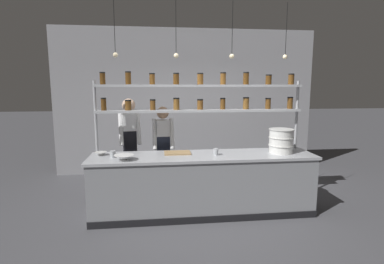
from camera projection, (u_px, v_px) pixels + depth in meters
ground_plane at (203, 212)px, 4.66m from camera, size 40.00×40.00×0.00m
back_wall at (187, 102)px, 6.74m from camera, size 5.79×0.12×3.20m
prep_counter at (203, 184)px, 4.59m from camera, size 3.39×0.76×0.92m
spice_shelf_unit at (201, 100)px, 4.72m from camera, size 3.27×0.28×2.17m
chef_left at (130, 142)px, 5.09m from camera, size 0.40×0.33×1.74m
chef_center at (163, 147)px, 5.10m from camera, size 0.37×0.29×1.61m
container_stack at (281, 141)px, 4.64m from camera, size 0.38×0.38×0.37m
cutting_board at (177, 153)px, 4.60m from camera, size 0.40×0.26×0.02m
prep_bowl_near_left at (124, 158)px, 4.18m from camera, size 0.28×0.28×0.08m
prep_bowl_center_front at (101, 154)px, 4.49m from camera, size 0.18×0.18×0.05m
serving_cup_front at (216, 152)px, 4.49m from camera, size 0.08×0.08×0.10m
serving_cup_by_board at (113, 154)px, 4.34m from camera, size 0.08×0.08×0.10m
pendant_light_row at (204, 53)px, 4.29m from camera, size 2.54×0.07×0.80m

